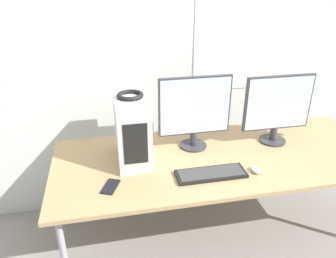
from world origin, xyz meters
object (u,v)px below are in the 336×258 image
object	(u,v)px
monitor_main	(195,110)
mouse	(255,170)
cell_phone	(111,187)
headphones	(130,95)
monitor_right_near	(278,107)
pc_tower	(132,129)
keyboard	(211,174)

from	to	relation	value
monitor_main	mouse	distance (m)	0.58
mouse	cell_phone	size ratio (longest dim) A/B	0.52
headphones	monitor_right_near	xyz separation A→B (m)	(1.07, 0.03, -0.19)
monitor_right_near	cell_phone	distance (m)	1.32
monitor_right_near	mouse	world-z (taller)	monitor_right_near
monitor_main	monitor_right_near	bearing A→B (deg)	-4.04
pc_tower	monitor_right_near	distance (m)	1.07
pc_tower	mouse	size ratio (longest dim) A/B	5.23
headphones	cell_phone	size ratio (longest dim) A/B	1.03
headphones	monitor_right_near	size ratio (longest dim) A/B	0.33
monitor_main	mouse	bearing A→B (deg)	-53.49
monitor_main	monitor_right_near	size ratio (longest dim) A/B	1.03
monitor_main	cell_phone	bearing A→B (deg)	-148.13
headphones	monitor_main	bearing A→B (deg)	9.79
monitor_right_near	keyboard	distance (m)	0.75
headphones	keyboard	size ratio (longest dim) A/B	0.38
headphones	monitor_main	size ratio (longest dim) A/B	0.32
headphones	mouse	distance (m)	0.94
keyboard	pc_tower	bearing A→B (deg)	146.21
headphones	cell_phone	distance (m)	0.58
pc_tower	monitor_right_near	size ratio (longest dim) A/B	0.87
monitor_main	mouse	world-z (taller)	monitor_main
pc_tower	keyboard	distance (m)	0.60
monitor_main	mouse	xyz separation A→B (m)	(0.30, -0.41, -0.28)
monitor_right_near	mouse	size ratio (longest dim) A/B	6.03
mouse	keyboard	bearing A→B (deg)	175.89
pc_tower	mouse	bearing A→B (deg)	-23.57
keyboard	monitor_right_near	bearing A→B (deg)	29.60
cell_phone	headphones	bearing A→B (deg)	84.10
mouse	monitor_right_near	bearing A→B (deg)	49.58
pc_tower	headphones	bearing A→B (deg)	90.00
pc_tower	keyboard	xyz separation A→B (m)	(0.46, -0.31, -0.22)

